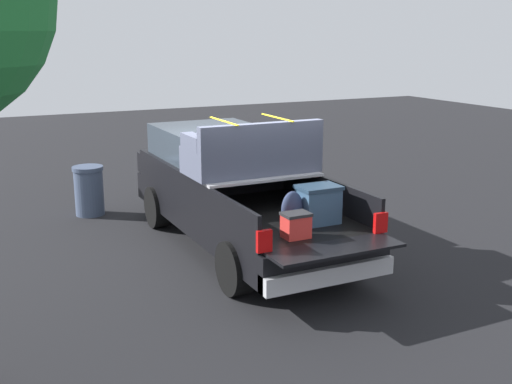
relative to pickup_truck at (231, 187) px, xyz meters
The scene contains 3 objects.
ground_plane 1.03m from the pickup_truck, behind, with size 40.00×40.00×0.00m, color black.
pickup_truck is the anchor object (origin of this frame).
trash_can 3.37m from the pickup_truck, 33.63° to the left, with size 0.60×0.60×0.98m.
Camera 1 is at (-9.20, 4.23, 3.51)m, focal length 44.40 mm.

